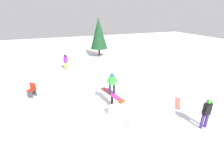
% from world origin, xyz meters
% --- Properties ---
extents(ground_plane, '(60.00, 60.00, 0.00)m').
position_xyz_m(ground_plane, '(0.00, 0.00, 0.00)').
color(ground_plane, white).
extents(rail_feature, '(2.10, 0.71, 0.75)m').
position_xyz_m(rail_feature, '(0.00, 0.00, 0.63)').
color(rail_feature, black).
rests_on(rail_feature, ground).
extents(snow_kicker_ramp, '(2.07, 1.84, 0.59)m').
position_xyz_m(snow_kicker_ramp, '(-1.62, -0.34, 0.29)').
color(snow_kicker_ramp, white).
rests_on(snow_kicker_ramp, ground).
extents(main_rider_on_rail, '(1.54, 0.70, 1.25)m').
position_xyz_m(main_rider_on_rail, '(0.00, 0.00, 1.34)').
color(main_rider_on_rail, '#C02C96').
rests_on(main_rider_on_rail, rail_feature).
extents(bystander_black, '(0.21, 0.60, 1.49)m').
position_xyz_m(bystander_black, '(-3.53, -3.20, 0.84)').
color(bystander_black, '#3E2B73').
rests_on(bystander_black, ground).
extents(bystander_purple, '(0.50, 0.52, 1.41)m').
position_xyz_m(bystander_purple, '(7.87, 1.45, 0.79)').
color(bystander_purple, gold).
rests_on(bystander_purple, ground).
extents(loose_snowboard_white, '(1.36, 1.00, 0.02)m').
position_xyz_m(loose_snowboard_white, '(4.56, -0.71, 0.01)').
color(loose_snowboard_white, white).
rests_on(loose_snowboard_white, ground).
extents(loose_snowboard_coral, '(1.34, 1.22, 0.02)m').
position_xyz_m(loose_snowboard_coral, '(-1.25, -3.72, 0.01)').
color(loose_snowboard_coral, '#E16A5D').
rests_on(loose_snowboard_coral, ground).
extents(folding_chair, '(0.62, 0.62, 0.88)m').
position_xyz_m(folding_chair, '(2.97, 4.29, 0.41)').
color(folding_chair, '#3F3F44').
rests_on(folding_chair, ground).
extents(pine_tree_far, '(1.94, 1.94, 4.41)m').
position_xyz_m(pine_tree_far, '(11.54, -2.99, 2.68)').
color(pine_tree_far, '#4C331E').
rests_on(pine_tree_far, ground).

